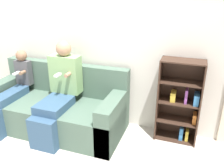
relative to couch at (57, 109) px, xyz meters
The scene contains 6 objects.
ground_plane 0.62m from the couch, 70.57° to the right, with size 14.00×14.00×0.00m, color #BCB2A8.
back_wall 1.11m from the couch, 68.33° to the left, with size 10.00×0.06×2.55m.
couch is the anchor object (origin of this frame).
adult_seated 0.38m from the couch, 34.11° to the right, with size 0.42×0.81×1.26m.
child_seated 0.69m from the couch, 167.58° to the right, with size 0.24×0.83×1.06m.
bookshelf 1.72m from the couch, 10.74° to the left, with size 0.53×0.28×1.10m.
Camera 1 is at (1.58, -2.05, 1.91)m, focal length 38.00 mm.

